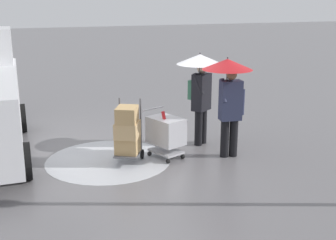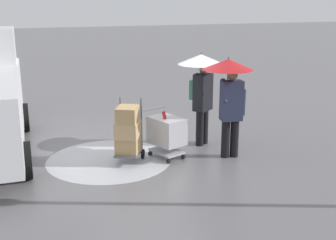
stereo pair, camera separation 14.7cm
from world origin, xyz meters
name	(u,v)px [view 2 (the right image)]	position (x,y,z in m)	size (l,w,h in m)	color
ground_plane	(151,152)	(0.00, 0.00, 0.00)	(90.00, 90.00, 0.00)	slate
slush_patch_mid_street	(109,160)	(0.97, 0.14, 0.00)	(2.62, 2.62, 0.01)	silver
shopping_cart_vendor	(167,132)	(-0.23, 0.42, 0.57)	(0.80, 0.96, 1.04)	#B2B2B7
hand_dolly_boxes	(128,131)	(0.62, 0.44, 0.69)	(0.78, 0.86, 1.32)	#515156
pedestrian_pink_side	(230,84)	(-1.46, 0.82, 1.58)	(1.04, 1.04, 2.15)	black
pedestrian_black_side	(202,78)	(-1.25, -0.11, 1.57)	(1.04, 1.04, 2.15)	black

